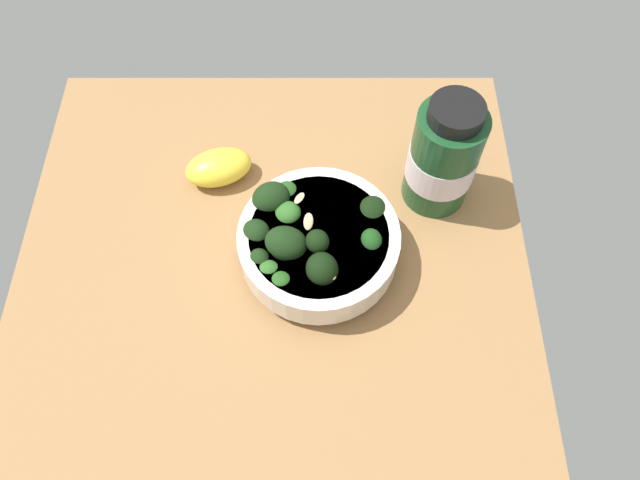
# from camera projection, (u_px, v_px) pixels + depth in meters

# --- Properties ---
(ground_plane) EXTENTS (0.58, 0.58, 0.04)m
(ground_plane) POSITION_uv_depth(u_px,v_px,m) (275.00, 277.00, 0.68)
(ground_plane) COLOR #996D42
(bowl_of_broccoli) EXTENTS (0.18, 0.17, 0.08)m
(bowl_of_broccoli) POSITION_uv_depth(u_px,v_px,m) (315.00, 241.00, 0.64)
(bowl_of_broccoli) COLOR silver
(bowl_of_broccoli) RESTS_ON ground_plane
(lemon_wedge) EXTENTS (0.09, 0.07, 0.04)m
(lemon_wedge) POSITION_uv_depth(u_px,v_px,m) (220.00, 167.00, 0.71)
(lemon_wedge) COLOR yellow
(lemon_wedge) RESTS_ON ground_plane
(bottle_tall) EXTENTS (0.08, 0.08, 0.15)m
(bottle_tall) POSITION_uv_depth(u_px,v_px,m) (445.00, 158.00, 0.65)
(bottle_tall) COLOR #194723
(bottle_tall) RESTS_ON ground_plane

